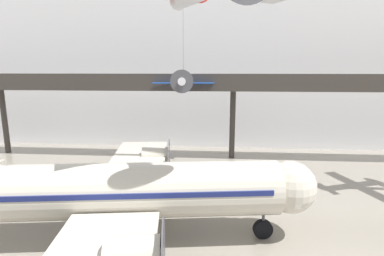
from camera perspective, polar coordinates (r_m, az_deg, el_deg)
The scene contains 4 objects.
hangar_back_wall at distance 43.89m, azimuth 7.55°, elevation 13.57°, with size 140.00×3.00×26.08m.
mezzanine_walkway at distance 36.38m, azimuth 7.97°, elevation 7.58°, with size 110.00×3.20×10.60m.
airliner_silver_main at distance 19.95m, azimuth -15.92°, elevation -11.57°, with size 27.32×31.31×10.25m.
suspended_plane_blue_trainer at distance 34.64m, azimuth -1.65°, elevation 9.04°, with size 7.02×5.70×11.56m.
Camera 1 is at (-2.08, -10.25, 11.12)m, focal length 28.00 mm.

